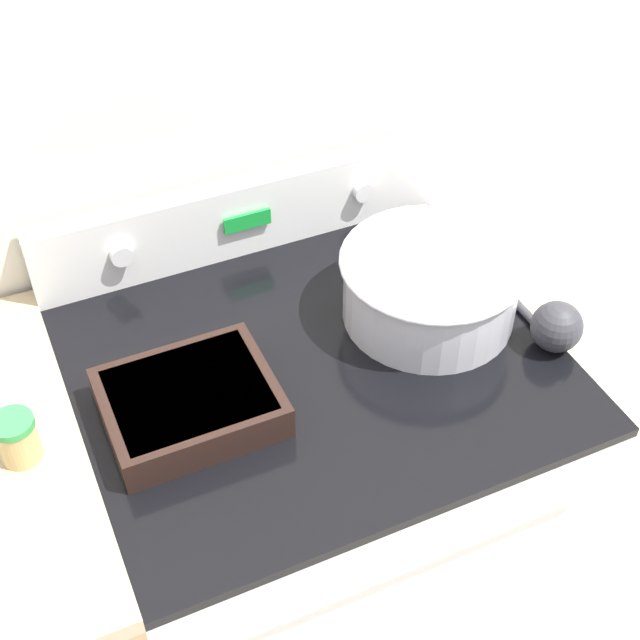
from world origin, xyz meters
The scene contains 7 objects.
kitchen_wall centered at (0.00, 0.73, 1.25)m, with size 8.00×0.05×2.50m.
stove_range centered at (0.00, 0.35, 0.45)m, with size 0.78×0.73×0.90m.
control_panel centered at (0.00, 0.67, 0.98)m, with size 0.78×0.07×0.15m.
mixing_bowl centered at (0.22, 0.36, 0.98)m, with size 0.31×0.31×0.13m.
casserole_dish centered at (-0.23, 0.31, 0.94)m, with size 0.26×0.21×0.06m.
ladle centered at (0.38, 0.22, 0.95)m, with size 0.09×0.30×0.09m.
spice_jar_green_cap centered at (-0.48, 0.33, 0.96)m, with size 0.06×0.06×0.08m.
Camera 1 is at (-0.42, -0.61, 1.95)m, focal length 50.00 mm.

